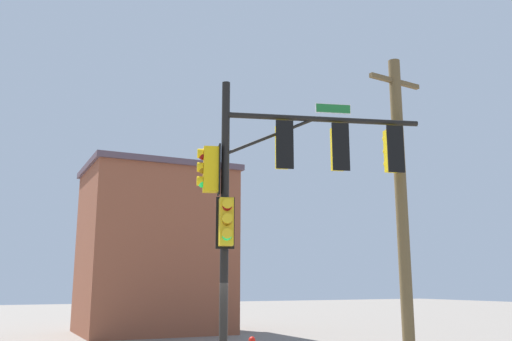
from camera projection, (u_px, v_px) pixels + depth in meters
signal_pole_assembly at (279, 179)px, 13.44m from camera, size 5.52×1.97×7.43m
utility_pole at (402, 210)px, 14.37m from camera, size 1.80×0.31×8.54m
brick_building at (155, 248)px, 28.90m from camera, size 7.51×6.33×8.56m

